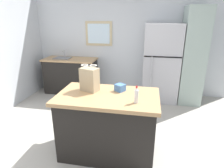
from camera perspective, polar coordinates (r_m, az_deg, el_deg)
ground at (r=3.07m, az=-1.19°, el=-18.72°), size 6.03×6.03×0.00m
back_wall at (r=4.93m, az=4.81°, el=13.11°), size 4.84×0.13×2.73m
kitchen_island at (r=2.77m, az=-1.20°, el=-11.80°), size 1.36×0.82×0.90m
refrigerator at (r=4.58m, az=14.37°, el=5.99°), size 0.79×0.71×1.77m
tall_cabinet at (r=4.64m, az=22.76°, el=7.46°), size 0.49×0.64×2.12m
sink_counter at (r=5.12m, az=-12.14°, el=2.62°), size 1.33×0.61×1.08m
shopping_bag at (r=2.68m, az=-6.68°, el=1.42°), size 0.28×0.23×0.37m
small_box at (r=2.69m, az=2.41°, el=-1.08°), size 0.17×0.17×0.10m
bottle at (r=2.32m, az=7.23°, el=-3.37°), size 0.05×0.05×0.22m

